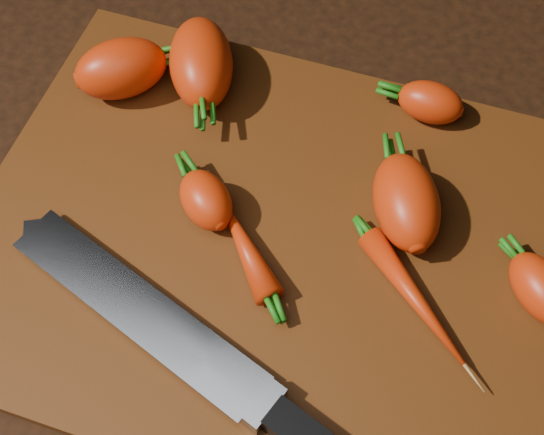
% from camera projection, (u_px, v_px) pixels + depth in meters
% --- Properties ---
extents(ground, '(2.00, 2.00, 0.01)m').
position_uv_depth(ground, '(268.00, 248.00, 0.65)').
color(ground, black).
extents(cutting_board, '(0.50, 0.40, 0.01)m').
position_uv_depth(cutting_board, '(268.00, 242.00, 0.64)').
color(cutting_board, '#5F3010').
rests_on(cutting_board, ground).
extents(carrot_0, '(0.10, 0.10, 0.05)m').
position_uv_depth(carrot_0, '(121.00, 69.00, 0.69)').
color(carrot_0, red).
rests_on(carrot_0, cutting_board).
extents(carrot_1, '(0.07, 0.07, 0.04)m').
position_uv_depth(carrot_1, '(206.00, 200.00, 0.63)').
color(carrot_1, red).
rests_on(carrot_1, cutting_board).
extents(carrot_2, '(0.09, 0.12, 0.06)m').
position_uv_depth(carrot_2, '(201.00, 63.00, 0.70)').
color(carrot_2, red).
rests_on(carrot_2, cutting_board).
extents(carrot_3, '(0.09, 0.11, 0.05)m').
position_uv_depth(carrot_3, '(406.00, 202.00, 0.62)').
color(carrot_3, red).
rests_on(carrot_3, cutting_board).
extents(carrot_4, '(0.06, 0.04, 0.04)m').
position_uv_depth(carrot_4, '(430.00, 102.00, 0.68)').
color(carrot_4, red).
rests_on(carrot_4, cutting_board).
extents(carrot_5, '(0.07, 0.07, 0.04)m').
position_uv_depth(carrot_5, '(541.00, 289.00, 0.59)').
color(carrot_5, red).
rests_on(carrot_5, cutting_board).
extents(carrot_6, '(0.11, 0.10, 0.02)m').
position_uv_depth(carrot_6, '(414.00, 297.00, 0.59)').
color(carrot_6, red).
rests_on(carrot_6, cutting_board).
extents(carrot_7, '(0.08, 0.09, 0.02)m').
position_uv_depth(carrot_7, '(246.00, 248.00, 0.62)').
color(carrot_7, red).
rests_on(carrot_7, cutting_board).
extents(knife, '(0.38, 0.16, 0.02)m').
position_uv_depth(knife, '(159.00, 326.00, 0.58)').
color(knife, gray).
rests_on(knife, cutting_board).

